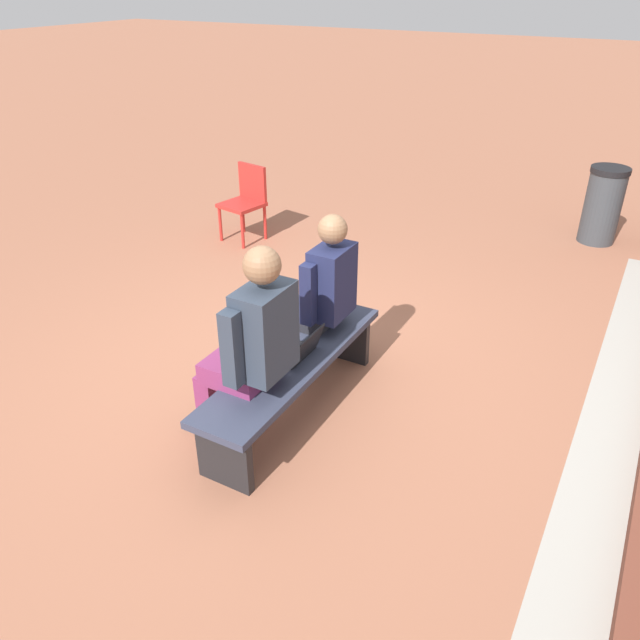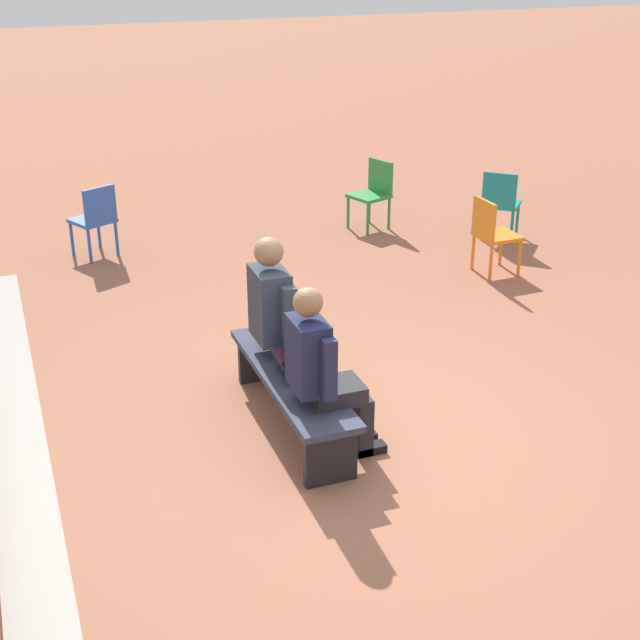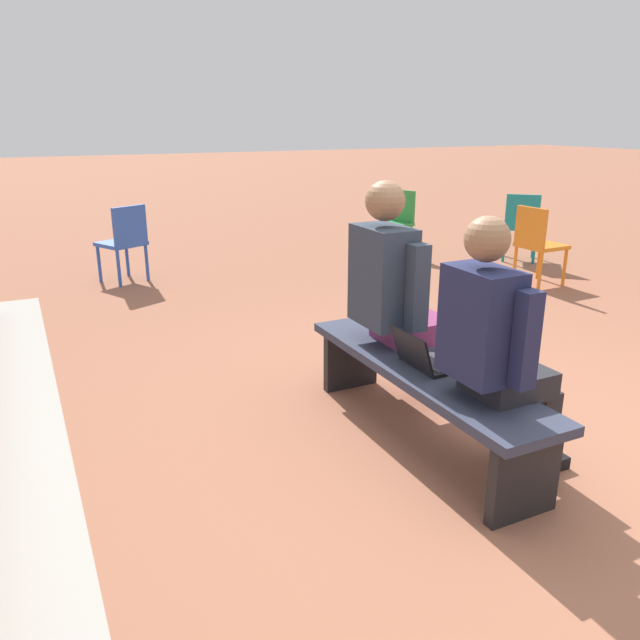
{
  "view_description": "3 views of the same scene",
  "coord_description": "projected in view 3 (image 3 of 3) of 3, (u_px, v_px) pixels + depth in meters",
  "views": [
    {
      "loc": [
        3.34,
        2.2,
        2.73
      ],
      "look_at": [
        0.32,
        0.51,
        0.78
      ],
      "focal_mm": 35.0,
      "sensor_mm": 36.0,
      "label": 1
    },
    {
      "loc": [
        -5.22,
        2.2,
        3.52
      ],
      "look_at": [
        0.92,
        -0.12,
        0.57
      ],
      "focal_mm": 50.0,
      "sensor_mm": 36.0,
      "label": 2
    },
    {
      "loc": [
        -2.22,
        2.2,
        1.72
      ],
      "look_at": [
        0.71,
        0.77,
        0.66
      ],
      "focal_mm": 35.0,
      "sensor_mm": 36.0,
      "label": 3
    }
  ],
  "objects": [
    {
      "name": "plastic_chair_far_right",
      "position": [
        521.0,
        223.0,
        7.72
      ],
      "size": [
        0.59,
        0.59,
        0.84
      ],
      "color": "teal",
      "rests_on": "ground"
    },
    {
      "name": "person_student",
      "position": [
        496.0,
        345.0,
        2.92
      ],
      "size": [
        0.53,
        0.67,
        1.32
      ],
      "color": "#232328",
      "rests_on": "ground"
    },
    {
      "name": "plastic_chair_near_bench_left",
      "position": [
        125.0,
        239.0,
        6.7
      ],
      "size": [
        0.56,
        0.56,
        0.84
      ],
      "color": "#2D56B7",
      "rests_on": "ground"
    },
    {
      "name": "concrete_strip",
      "position": [
        37.0,
        537.0,
        2.69
      ],
      "size": [
        8.13,
        0.4,
        0.01
      ],
      "primitive_type": "cube",
      "color": "#A8A399",
      "rests_on": "ground"
    },
    {
      "name": "laptop",
      "position": [
        425.0,
        358.0,
        3.32
      ],
      "size": [
        0.32,
        0.29,
        0.21
      ],
      "color": "black",
      "rests_on": "bench"
    },
    {
      "name": "bench",
      "position": [
        422.0,
        381.0,
        3.4
      ],
      "size": [
        1.8,
        0.44,
        0.45
      ],
      "color": "#33384C",
      "rests_on": "ground"
    },
    {
      "name": "ground_plane",
      "position": [
        506.0,
        454.0,
        3.35
      ],
      "size": [
        60.0,
        60.0,
        0.0
      ],
      "primitive_type": "plane",
      "color": "#9E6047"
    },
    {
      "name": "plastic_chair_by_pillar",
      "position": [
        396.0,
        219.0,
        8.01
      ],
      "size": [
        0.54,
        0.54,
        0.84
      ],
      "color": "#2D893D",
      "rests_on": "ground"
    },
    {
      "name": "person_adult",
      "position": [
        398.0,
        295.0,
        3.63
      ],
      "size": [
        0.58,
        0.73,
        1.4
      ],
      "color": "#7F2D5B",
      "rests_on": "ground"
    },
    {
      "name": "plastic_chair_far_left",
      "position": [
        537.0,
        241.0,
        6.59
      ],
      "size": [
        0.43,
        0.43,
        0.84
      ],
      "color": "orange",
      "rests_on": "ground"
    }
  ]
}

